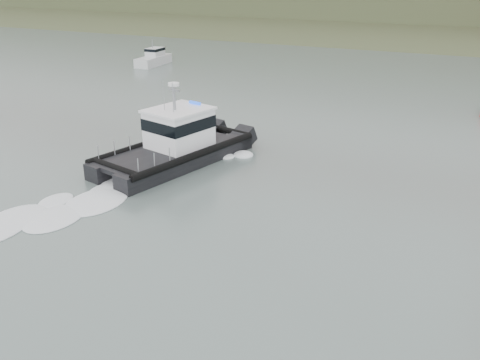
# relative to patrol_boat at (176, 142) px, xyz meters

# --- Properties ---
(ground) EXTENTS (400.00, 400.00, 0.00)m
(ground) POSITION_rel_patrol_boat_xyz_m (8.15, -15.81, -1.38)
(ground) COLOR slate
(ground) RESTS_ON ground
(patrol_boat) EXTENTS (6.79, 12.02, 5.51)m
(patrol_boat) POSITION_rel_patrol_boat_xyz_m (0.00, 0.00, 0.00)
(patrol_boat) COLOR black
(patrol_boat) RESTS_ON ground
(motorboat) EXTENTS (2.30, 6.23, 3.38)m
(motorboat) POSITION_rel_patrol_boat_xyz_m (-22.12, 30.57, -0.54)
(motorboat) COLOR silver
(motorboat) RESTS_ON ground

